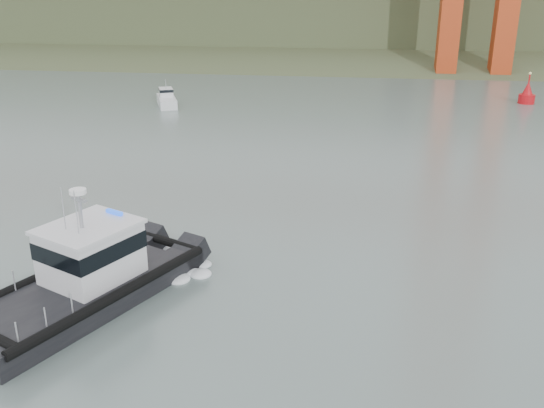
{
  "coord_description": "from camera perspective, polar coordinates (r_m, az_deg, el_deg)",
  "views": [
    {
      "loc": [
        4.7,
        -21.92,
        14.37
      ],
      "look_at": [
        0.32,
        9.48,
        2.4
      ],
      "focal_mm": 40.0,
      "sensor_mm": 36.0,
      "label": 1
    }
  ],
  "objects": [
    {
      "name": "headlands",
      "position": [
        147.67,
        6.41,
        17.72
      ],
      "size": [
        500.0,
        105.36,
        27.12
      ],
      "color": "#354225",
      "rests_on": "ground"
    },
    {
      "name": "patrol_boat",
      "position": [
        29.5,
        -17.02,
        -6.29
      ],
      "size": [
        8.99,
        12.59,
        5.77
      ],
      "rotation": [
        0.0,
        0.0,
        -0.44
      ],
      "color": "black",
      "rests_on": "ground"
    },
    {
      "name": "motorboat",
      "position": [
        73.37,
        -9.89,
        9.71
      ],
      "size": [
        3.94,
        6.01,
        3.14
      ],
      "rotation": [
        0.0,
        0.0,
        0.39
      ],
      "color": "silver",
      "rests_on": "ground"
    },
    {
      "name": "ground",
      "position": [
        26.63,
        -3.58,
        -12.02
      ],
      "size": [
        400.0,
        400.0,
        0.0
      ],
      "primitive_type": "plane",
      "color": "slate",
      "rests_on": "ground"
    },
    {
      "name": "nav_buoy",
      "position": [
        79.7,
        22.88,
        9.46
      ],
      "size": [
        1.89,
        1.89,
        3.95
      ],
      "color": "#B80C12",
      "rests_on": "ground"
    }
  ]
}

